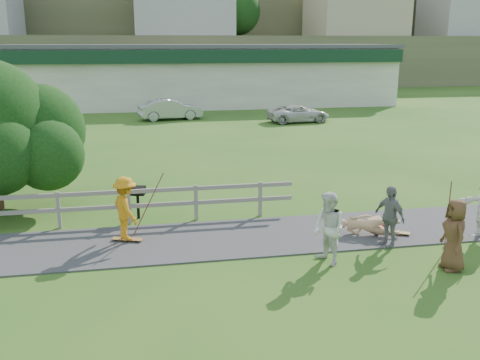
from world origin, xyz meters
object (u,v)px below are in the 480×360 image
at_px(bbq, 138,203).
at_px(spectator_c, 454,235).
at_px(spectator_a, 329,229).
at_px(spectator_b, 389,216).
at_px(skater_rider, 126,212).
at_px(skater_fallen, 367,225).
at_px(car_silver, 170,109).
at_px(car_white, 298,114).

bearing_deg(bbq, spectator_c, -20.85).
bearing_deg(spectator_a, spectator_b, 94.25).
distance_m(skater_rider, spectator_b, 7.01).
relative_size(skater_rider, skater_fallen, 0.98).
relative_size(skater_rider, car_silver, 0.39).
xyz_separation_m(skater_fallen, spectator_b, (0.25, -0.81, 0.51)).
bearing_deg(skater_rider, car_silver, -29.73).
xyz_separation_m(skater_fallen, spectator_a, (-1.73, -1.63, 0.58)).
relative_size(skater_fallen, bbq, 1.74).
bearing_deg(car_white, skater_fallen, 162.03).
height_order(spectator_c, bbq, spectator_c).
height_order(car_silver, bbq, car_silver).
height_order(spectator_a, car_silver, spectator_a).
distance_m(spectator_c, car_silver, 27.38).
bearing_deg(spectator_a, skater_rider, -134.47).
bearing_deg(car_white, car_silver, 65.64).
distance_m(skater_rider, car_white, 23.64).
bearing_deg(bbq, spectator_a, -29.28).
bearing_deg(spectator_b, car_silver, 168.57).
bearing_deg(bbq, spectator_b, -13.93).
xyz_separation_m(skater_rider, car_white, (11.14, 20.85, -0.28)).
height_order(spectator_b, car_silver, spectator_b).
xyz_separation_m(skater_fallen, bbq, (-6.26, 2.77, 0.18)).
distance_m(car_white, bbq, 21.73).
distance_m(skater_fallen, spectator_b, 0.99).
relative_size(spectator_a, spectator_b, 1.08).
relative_size(skater_fallen, spectator_a, 0.98).
distance_m(spectator_b, spectator_c, 1.88).
relative_size(car_silver, bbq, 4.33).
bearing_deg(spectator_c, spectator_a, -100.91).
height_order(skater_fallen, spectator_b, spectator_b).
xyz_separation_m(skater_rider, spectator_b, (6.83, -1.58, -0.03)).
height_order(spectator_b, spectator_c, spectator_c).
bearing_deg(spectator_a, bbq, -152.34).
xyz_separation_m(skater_rider, spectator_a, (4.85, -2.39, 0.04)).
xyz_separation_m(skater_fallen, car_white, (4.56, 21.61, 0.26)).
relative_size(car_white, bbq, 4.15).
bearing_deg(skater_fallen, spectator_b, -137.94).
distance_m(skater_rider, spectator_c, 8.31).
bearing_deg(skater_fallen, spectator_c, -131.90).
bearing_deg(spectator_a, car_white, 146.67).
bearing_deg(skater_rider, bbq, -32.28).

